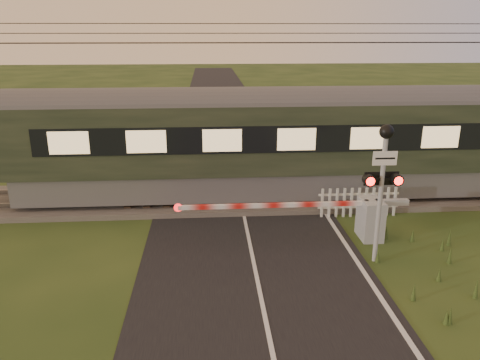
{
  "coord_description": "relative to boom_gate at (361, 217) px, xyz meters",
  "views": [
    {
      "loc": [
        -1.14,
        -9.5,
        5.88
      ],
      "look_at": [
        -0.25,
        3.2,
        1.81
      ],
      "focal_mm": 35.0,
      "sensor_mm": 36.0,
      "label": 1
    }
  ],
  "objects": [
    {
      "name": "crossing_signal",
      "position": [
        -0.06,
        -1.45,
        1.87
      ],
      "size": [
        0.94,
        0.37,
        3.7
      ],
      "color": "gray",
      "rests_on": "ground"
    },
    {
      "name": "boom_gate",
      "position": [
        0.0,
        0.0,
        0.0
      ],
      "size": [
        6.81,
        0.92,
        1.22
      ],
      "color": "gray",
      "rests_on": "ground"
    },
    {
      "name": "picket_fence",
      "position": [
        0.46,
        1.66,
        -0.16
      ],
      "size": [
        2.68,
        0.08,
        1.0
      ],
      "color": "silver",
      "rests_on": "ground"
    },
    {
      "name": "road",
      "position": [
        -3.28,
        -3.18,
        -0.66
      ],
      "size": [
        6.0,
        140.0,
        0.03
      ],
      "color": "black",
      "rests_on": "ground"
    },
    {
      "name": "track_bed",
      "position": [
        -3.3,
        3.55,
        -0.6
      ],
      "size": [
        140.0,
        3.4,
        0.39
      ],
      "color": "#47423D",
      "rests_on": "ground"
    },
    {
      "name": "ground",
      "position": [
        -3.3,
        -2.95,
        -0.67
      ],
      "size": [
        160.0,
        160.0,
        0.0
      ],
      "primitive_type": "plane",
      "color": "#213815",
      "rests_on": "ground"
    },
    {
      "name": "overhead_wires",
      "position": [
        -3.3,
        3.55,
        5.06
      ],
      "size": [
        120.0,
        0.62,
        0.62
      ],
      "color": "black",
      "rests_on": "ground"
    }
  ]
}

